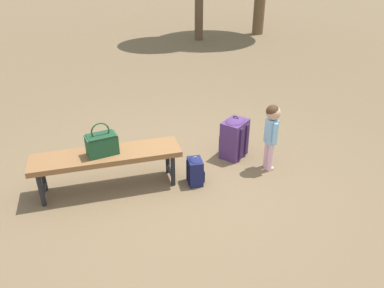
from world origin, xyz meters
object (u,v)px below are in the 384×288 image
Objects in this scene: park_bench at (107,158)px; child_standing at (271,128)px; handbag at (102,143)px; backpack_small at (195,170)px; backpack_large at (234,136)px.

child_standing is at bearing -2.42° from park_bench.
handbag is 1.04× the size of backpack_small.
child_standing is 1.47× the size of backpack_large.
handbag is at bearing 171.34° from backpack_small.
child_standing is 2.37× the size of backpack_small.
handbag is (-0.03, -0.01, 0.18)m from park_bench.
child_standing is 1.02m from backpack_small.
park_bench is at bearing 177.58° from child_standing.
park_bench reaches higher than backpack_small.
backpack_large is 1.61× the size of backpack_small.
backpack_large is at bearing 11.22° from park_bench.
backpack_large reaches higher than park_bench.
handbag is 1.08m from backpack_small.
backpack_small is at bearing -175.32° from child_standing.
backpack_small is (-0.94, -0.08, -0.38)m from child_standing.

